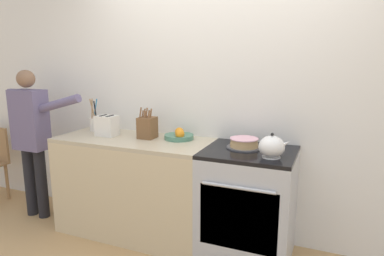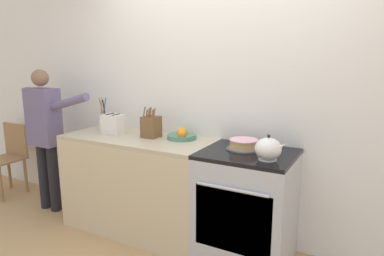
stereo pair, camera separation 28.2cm
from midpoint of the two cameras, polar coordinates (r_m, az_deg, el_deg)
wall_back at (r=3.07m, az=2.11°, el=5.41°), size 8.00×0.04×2.60m
counter_cabinet at (r=3.31m, az=-11.96°, el=-9.46°), size 1.43×0.62×0.91m
stove_range at (r=2.87m, az=6.42°, el=-12.61°), size 0.72×0.65×0.91m
layer_cake at (r=2.78m, az=5.83°, el=-2.60°), size 0.28×0.28×0.08m
tea_kettle at (r=2.53m, az=10.12°, el=-3.16°), size 0.23×0.19×0.19m
knife_block at (r=3.14m, az=-10.02°, el=0.08°), size 0.14×0.15×0.28m
utensil_crock at (r=3.59m, az=-18.13°, el=0.77°), size 0.09×0.09×0.32m
fruit_bowl at (r=3.07m, az=-4.78°, el=-1.33°), size 0.26×0.26×0.10m
toaster at (r=3.33m, az=-16.37°, el=0.35°), size 0.20×0.15×0.19m
person_baker at (r=3.85m, az=-27.13°, el=-0.63°), size 0.89×0.20×1.52m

